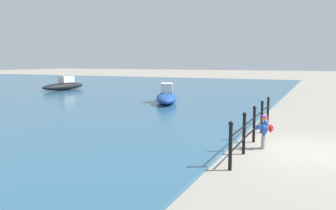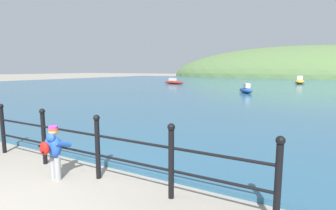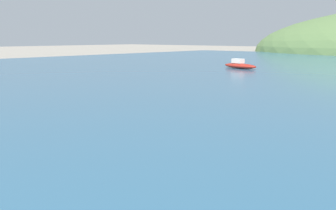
{
  "view_description": "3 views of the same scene",
  "coord_description": "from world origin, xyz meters",
  "px_view_note": "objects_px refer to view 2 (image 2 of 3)",
  "views": [
    {
      "loc": [
        -10.22,
        -0.36,
        2.6
      ],
      "look_at": [
        -0.54,
        4.13,
        1.21
      ],
      "focal_mm": 35.0,
      "sensor_mm": 36.0,
      "label": 1
    },
    {
      "loc": [
        3.88,
        -1.94,
        2.03
      ],
      "look_at": [
        0.61,
        3.91,
        1.11
      ],
      "focal_mm": 28.0,
      "sensor_mm": 36.0,
      "label": 2
    },
    {
      "loc": [
        3.76,
        1.52,
        2.51
      ],
      "look_at": [
        -1.18,
        7.16,
        1.22
      ],
      "focal_mm": 42.0,
      "sensor_mm": 36.0,
      "label": 3
    }
  ],
  "objects_px": {
    "boat_blue_hull": "(300,81)",
    "boat_twin_mast": "(246,90)",
    "child_in_coat": "(53,148)",
    "boat_green_fishing": "(174,82)"
  },
  "relations": [
    {
      "from": "boat_green_fishing",
      "to": "boat_twin_mast",
      "type": "xyz_separation_m",
      "value": [
        11.29,
        -8.71,
        0.01
      ]
    },
    {
      "from": "boat_blue_hull",
      "to": "boat_twin_mast",
      "type": "distance_m",
      "value": 17.46
    },
    {
      "from": "child_in_coat",
      "to": "boat_twin_mast",
      "type": "bearing_deg",
      "value": 92.38
    },
    {
      "from": "boat_green_fishing",
      "to": "boat_blue_hull",
      "type": "relative_size",
      "value": 0.95
    },
    {
      "from": "boat_green_fishing",
      "to": "boat_twin_mast",
      "type": "relative_size",
      "value": 1.46
    },
    {
      "from": "child_in_coat",
      "to": "boat_blue_hull",
      "type": "bearing_deg",
      "value": 86.27
    },
    {
      "from": "child_in_coat",
      "to": "boat_twin_mast",
      "type": "relative_size",
      "value": 0.43
    },
    {
      "from": "boat_blue_hull",
      "to": "boat_green_fishing",
      "type": "bearing_deg",
      "value": -149.54
    },
    {
      "from": "child_in_coat",
      "to": "boat_green_fishing",
      "type": "xyz_separation_m",
      "value": [
        -12.06,
        27.35,
        -0.26
      ]
    },
    {
      "from": "boat_green_fishing",
      "to": "boat_blue_hull",
      "type": "distance_m",
      "value": 16.7
    }
  ]
}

